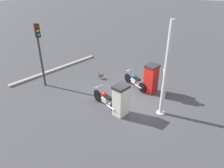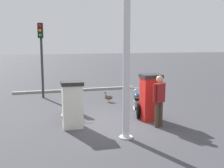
% 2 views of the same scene
% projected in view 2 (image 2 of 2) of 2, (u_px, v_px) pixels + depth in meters
% --- Properties ---
extents(ground_plane, '(120.00, 120.00, 0.00)m').
position_uv_depth(ground_plane, '(111.00, 121.00, 9.55)').
color(ground_plane, '#424247').
extents(fuel_pump_near, '(0.71, 0.72, 1.64)m').
position_uv_depth(fuel_pump_near, '(150.00, 97.00, 9.58)').
color(fuel_pump_near, red).
rests_on(fuel_pump_near, ground).
extents(fuel_pump_far, '(0.66, 0.73, 1.52)m').
position_uv_depth(fuel_pump_far, '(72.00, 104.00, 8.73)').
color(fuel_pump_far, silver).
rests_on(fuel_pump_far, ground).
extents(motorcycle_near_pump, '(1.90, 0.88, 0.92)m').
position_uv_depth(motorcycle_near_pump, '(136.00, 102.00, 10.60)').
color(motorcycle_near_pump, black).
rests_on(motorcycle_near_pump, ground).
extents(motorcycle_far_pump, '(2.10, 0.77, 0.97)m').
position_uv_depth(motorcycle_far_pump, '(67.00, 107.00, 9.63)').
color(motorcycle_far_pump, black).
rests_on(motorcycle_far_pump, ground).
extents(attendant_person, '(0.32, 0.56, 1.70)m').
position_uv_depth(attendant_person, '(159.00, 98.00, 8.78)').
color(attendant_person, '#473828').
rests_on(attendant_person, ground).
extents(wandering_duck, '(0.35, 0.44, 0.47)m').
position_uv_depth(wandering_duck, '(108.00, 97.00, 12.65)').
color(wandering_duck, brown).
rests_on(wandering_duck, ground).
extents(roadside_traffic_light, '(0.40, 0.28, 3.68)m').
position_uv_depth(roadside_traffic_light, '(41.00, 47.00, 13.22)').
color(roadside_traffic_light, '#38383A').
rests_on(roadside_traffic_light, ground).
extents(canopy_support_pole, '(0.40, 0.40, 4.39)m').
position_uv_depth(canopy_support_pole, '(126.00, 65.00, 7.56)').
color(canopy_support_pole, silver).
rests_on(canopy_support_pole, ground).
extents(road_edge_kerb, '(0.40, 6.98, 0.12)m').
position_uv_depth(road_edge_kerb, '(76.00, 90.00, 15.58)').
color(road_edge_kerb, '#9E9E93').
rests_on(road_edge_kerb, ground).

